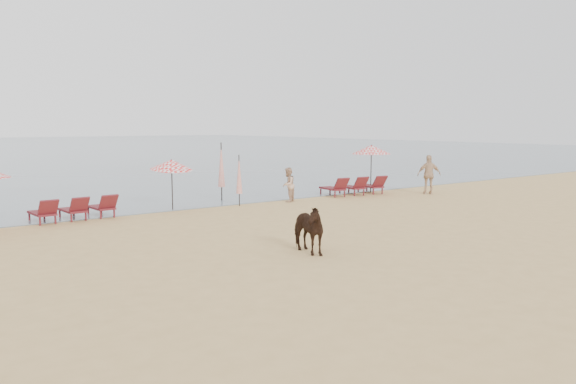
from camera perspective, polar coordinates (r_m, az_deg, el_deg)
name	(u,v)px	position (r m, az deg, el deg)	size (l,w,h in m)	color
ground	(401,252)	(15.14, 11.38, -5.96)	(120.00, 120.00, 0.00)	tan
lounger_cluster_left	(74,209)	(20.97, -20.87, -1.59)	(2.77, 1.76, 0.59)	maroon
lounger_cluster_right	(354,186)	(26.78, 6.76, 0.61)	(3.03, 2.04, 0.62)	maroon
umbrella_open_left_b	(172,165)	(22.15, -11.75, 2.74)	(1.62, 1.65, 2.07)	black
umbrella_open_right	(371,150)	(27.86, 8.47, 4.28)	(1.92, 1.92, 2.34)	black
umbrella_closed_left	(239,175)	(22.99, -4.99, 1.77)	(0.26, 0.26, 2.11)	black
umbrella_closed_right	(221,165)	(24.60, -6.79, 2.73)	(0.31, 0.31, 2.55)	black
cow	(305,228)	(14.57, 1.78, -3.72)	(0.70, 1.54, 1.30)	black
beachgoer_right_a	(288,185)	(24.21, 0.01, 0.75)	(0.73, 0.57, 1.49)	tan
beachgoer_right_b	(429,174)	(27.79, 14.13, 1.74)	(1.10, 0.46, 1.88)	tan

